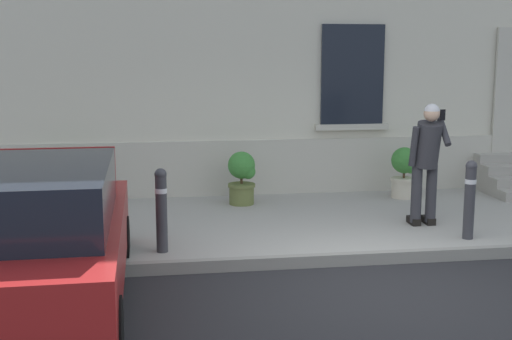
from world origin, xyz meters
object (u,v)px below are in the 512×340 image
(hatchback_car_red, at_px, (33,235))
(person_on_phone, at_px, (427,156))
(bollard_near_person, at_px, (470,197))
(bollard_far_left, at_px, (161,207))
(planter_charcoal, at_px, (67,178))
(planter_olive, at_px, (242,176))
(planter_cream, at_px, (405,171))

(hatchback_car_red, xyz_separation_m, person_on_phone, (4.97, 2.11, 0.36))
(bollard_near_person, bearing_deg, bollard_far_left, 180.00)
(person_on_phone, distance_m, planter_charcoal, 5.56)
(hatchback_car_red, height_order, planter_olive, hatchback_car_red)
(hatchback_car_red, height_order, bollard_near_person, hatchback_car_red)
(planter_olive, bearing_deg, bollard_near_person, -43.00)
(bollard_far_left, height_order, planter_charcoal, bollard_far_left)
(planter_cream, bearing_deg, hatchback_car_red, -143.57)
(bollard_near_person, bearing_deg, hatchback_car_red, -165.28)
(planter_charcoal, distance_m, planter_olive, 2.79)
(bollard_near_person, height_order, planter_cream, bollard_near_person)
(bollard_far_left, bearing_deg, planter_olive, 62.09)
(bollard_near_person, relative_size, planter_charcoal, 1.22)
(hatchback_car_red, xyz_separation_m, bollard_near_person, (5.28, 1.39, -0.08))
(bollard_near_person, relative_size, planter_olive, 1.22)
(hatchback_car_red, xyz_separation_m, planter_olive, (2.60, 3.88, -0.18))
(bollard_near_person, bearing_deg, planter_cream, 87.90)
(person_on_phone, height_order, planter_olive, person_on_phone)
(bollard_far_left, height_order, planter_olive, bollard_far_left)
(bollard_near_person, xyz_separation_m, planter_cream, (0.09, 2.58, -0.11))
(planter_charcoal, relative_size, planter_cream, 1.00)
(planter_olive, relative_size, planter_cream, 1.00)
(bollard_near_person, xyz_separation_m, planter_olive, (-2.68, 2.50, -0.11))
(bollard_far_left, xyz_separation_m, planter_olive, (1.32, 2.50, -0.11))
(hatchback_car_red, height_order, planter_charcoal, hatchback_car_red)
(hatchback_car_red, distance_m, planter_charcoal, 4.16)
(planter_olive, xyz_separation_m, planter_cream, (2.77, 0.08, 0.00))
(hatchback_car_red, bearing_deg, bollard_near_person, 14.72)
(planter_charcoal, bearing_deg, person_on_phone, -21.74)
(planter_charcoal, xyz_separation_m, planter_cream, (5.54, -0.19, 0.00))
(bollard_near_person, distance_m, planter_cream, 2.58)
(hatchback_car_red, relative_size, planter_charcoal, 4.75)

